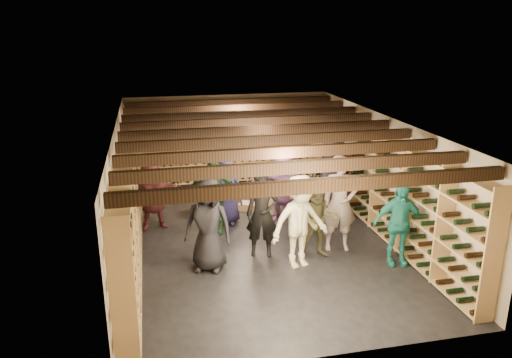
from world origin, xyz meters
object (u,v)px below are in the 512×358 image
object	(u,v)px
crate_loose	(250,206)
person_5	(152,194)
crate_stack_left	(207,197)
person_11	(284,186)
person_1	(262,214)
person_2	(319,220)
person_12	(328,175)
person_7	(340,204)
person_3	(300,222)
person_6	(227,191)
person_0	(208,225)
person_4	(398,224)
person_8	(346,182)
crate_stack_right	(266,202)
person_10	(213,193)

from	to	relation	value
crate_loose	person_5	xyz separation A→B (m)	(-2.25, -0.58, 0.67)
crate_stack_left	person_11	xyz separation A→B (m)	(1.61, -0.94, 0.48)
person_1	person_5	xyz separation A→B (m)	(-2.00, 1.80, -0.08)
person_2	person_12	world-z (taller)	person_12
person_1	person_7	bearing A→B (deg)	11.69
crate_stack_left	person_3	world-z (taller)	person_3
person_6	person_7	xyz separation A→B (m)	(1.92, -1.76, 0.21)
person_7	person_11	xyz separation A→B (m)	(-0.65, 1.66, -0.13)
person_0	person_1	size ratio (longest dim) A/B	1.03
person_11	person_4	bearing A→B (deg)	-39.42
person_3	person_11	world-z (taller)	person_3
person_11	person_12	world-z (taller)	person_12
person_4	person_8	xyz separation A→B (m)	(0.00, 2.52, -0.01)
crate_stack_left	person_12	world-z (taller)	person_12
person_12	person_11	bearing A→B (deg)	-149.44
crate_stack_left	person_7	size ratio (longest dim) A/B	0.36
crate_stack_right	person_1	world-z (taller)	person_1
person_0	person_2	world-z (taller)	person_0
person_10	crate_loose	bearing A→B (deg)	65.45
person_11	crate_stack_left	bearing A→B (deg)	169.68
crate_loose	person_1	world-z (taller)	person_1
crate_stack_left	person_3	bearing A→B (deg)	-67.56
crate_stack_left	person_5	world-z (taller)	person_5
person_3	person_12	xyz separation A→B (m)	(1.54, 2.72, -0.04)
crate_stack_left	person_7	bearing A→B (deg)	-49.14
person_6	person_7	distance (m)	2.62
crate_stack_right	person_5	bearing A→B (deg)	-172.57
crate_loose	person_3	xyz separation A→B (m)	(0.31, -2.97, 0.78)
person_4	person_10	xyz separation A→B (m)	(-3.09, 2.16, 0.09)
person_1	person_3	xyz separation A→B (m)	(0.56, -0.59, 0.03)
person_3	person_2	bearing A→B (deg)	20.84
person_1	person_3	bearing A→B (deg)	-32.50
crate_loose	person_0	distance (m)	3.13
person_11	person_5	bearing A→B (deg)	-163.77
person_6	person_11	size ratio (longest dim) A/B	0.90
crate_stack_left	person_11	world-z (taller)	person_11
crate_stack_left	person_8	bearing A→B (deg)	-16.53
person_4	person_7	xyz separation A→B (m)	(-0.81, 0.82, 0.16)
person_4	person_5	xyz separation A→B (m)	(-4.33, 2.68, -0.04)
crate_loose	person_7	bearing A→B (deg)	-62.58
person_7	person_8	bearing A→B (deg)	73.40
crate_stack_right	person_4	bearing A→B (deg)	-59.80
person_0	person_6	world-z (taller)	person_0
person_5	person_8	size ratio (longest dim) A/B	0.97
person_2	person_5	bearing A→B (deg)	155.71
person_2	person_3	distance (m)	0.56
person_4	person_6	size ratio (longest dim) A/B	1.07
person_1	person_3	world-z (taller)	person_3
crate_stack_right	person_4	size ratio (longest dim) A/B	0.36
person_0	person_12	xyz separation A→B (m)	(3.16, 2.48, -0.03)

